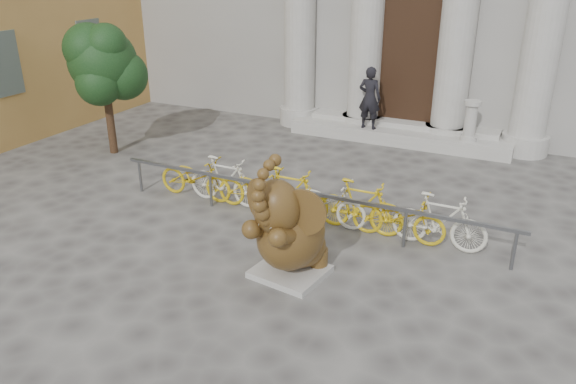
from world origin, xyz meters
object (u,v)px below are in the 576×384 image
at_px(tree, 104,64).
at_px(pedestrian, 370,98).
at_px(bike_rack, 305,196).
at_px(elephant_statue, 289,232).

bearing_deg(tree, pedestrian, 34.34).
relative_size(bike_rack, pedestrian, 4.76).
relative_size(elephant_statue, bike_rack, 0.27).
bearing_deg(tree, elephant_statue, -27.49).
bearing_deg(bike_rack, elephant_statue, -72.98).
xyz_separation_m(bike_rack, pedestrian, (-0.48, 5.31, 0.70)).
distance_m(tree, pedestrian, 6.87).
bearing_deg(elephant_statue, pedestrian, 106.78).
height_order(tree, pedestrian, tree).
height_order(elephant_statue, tree, tree).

